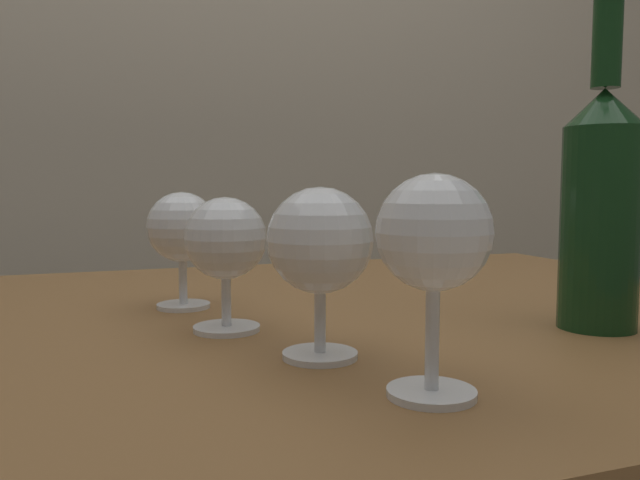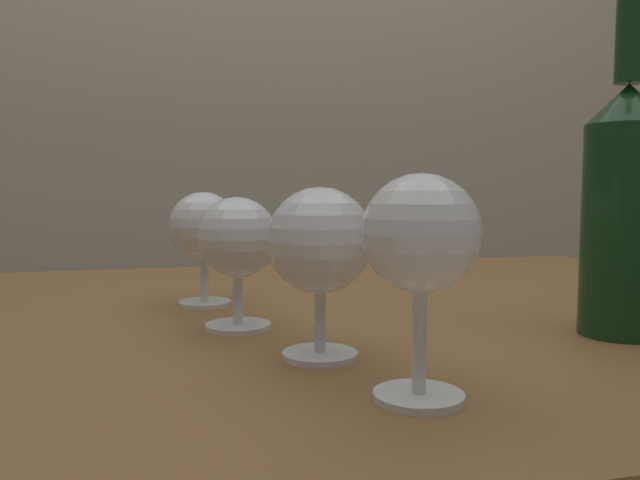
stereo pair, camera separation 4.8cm
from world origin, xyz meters
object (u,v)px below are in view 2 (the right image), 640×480
object	(u,v)px
wine_glass_cabernet	(204,229)
wine_bottle	(624,201)
wine_glass_port	(421,241)
wine_glass_pinot	(237,242)
wine_glass_white	(320,242)

from	to	relation	value
wine_glass_cabernet	wine_bottle	size ratio (longest dim) A/B	0.40
wine_glass_port	wine_bottle	bearing A→B (deg)	25.69
wine_glass_pinot	wine_bottle	bearing A→B (deg)	-17.76
wine_glass_port	wine_glass_cabernet	world-z (taller)	wine_glass_port
wine_glass_pinot	wine_glass_cabernet	size ratio (longest dim) A/B	0.97
wine_glass_cabernet	wine_bottle	bearing A→B (deg)	-32.94
wine_glass_white	wine_glass_pinot	xyz separation A→B (m)	(-0.05, 0.11, -0.01)
wine_glass_port	wine_glass_pinot	bearing A→B (deg)	111.57
wine_glass_pinot	wine_glass_cabernet	xyz separation A→B (m)	(-0.02, 0.12, 0.00)
wine_glass_port	wine_glass_white	bearing A→B (deg)	108.99
wine_glass_port	wine_glass_cabernet	bearing A→B (deg)	107.85
wine_glass_pinot	wine_glass_cabernet	world-z (taller)	wine_glass_cabernet
wine_glass_pinot	wine_glass_white	bearing A→B (deg)	-66.09
wine_glass_pinot	wine_bottle	world-z (taller)	wine_bottle
wine_glass_cabernet	wine_bottle	xyz separation A→B (m)	(0.35, -0.23, 0.03)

